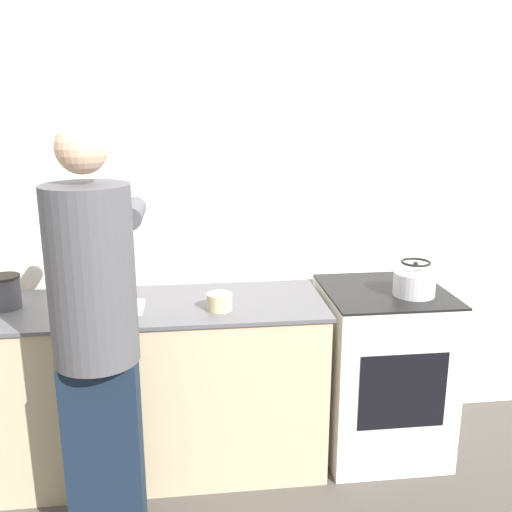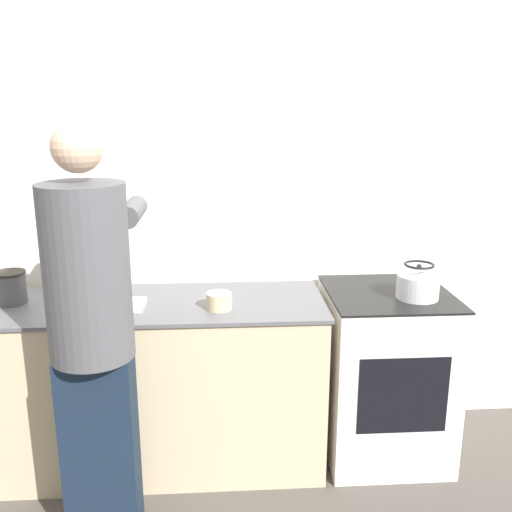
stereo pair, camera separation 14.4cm
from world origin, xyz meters
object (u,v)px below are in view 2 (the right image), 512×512
at_px(canister_jar, 11,287).
at_px(cutting_board, 107,305).
at_px(knife, 115,304).
at_px(kettle, 418,284).
at_px(person, 92,327).
at_px(bowl_prep, 219,301).
at_px(oven, 384,373).

bearing_deg(canister_jar, cutting_board, -10.56).
distance_m(knife, canister_jar, 0.53).
distance_m(kettle, canister_jar, 1.99).
height_order(person, canister_jar, person).
height_order(cutting_board, knife, knife).
distance_m(knife, bowl_prep, 0.50).
relative_size(cutting_board, kettle, 1.72).
distance_m(oven, kettle, 0.54).
bearing_deg(knife, bowl_prep, -15.55).
height_order(cutting_board, bowl_prep, bowl_prep).
bearing_deg(oven, cutting_board, -176.64).
height_order(bowl_prep, canister_jar, canister_jar).
xyz_separation_m(oven, bowl_prep, (-0.86, -0.14, 0.47)).
bearing_deg(knife, oven, -6.76).
height_order(oven, bowl_prep, bowl_prep).
xyz_separation_m(oven, kettle, (0.11, -0.09, 0.52)).
xyz_separation_m(bowl_prep, canister_jar, (-1.01, 0.15, 0.04)).
bearing_deg(kettle, oven, 139.96).
bearing_deg(knife, cutting_board, 141.30).
relative_size(cutting_board, knife, 1.40).
distance_m(oven, cutting_board, 1.47).
relative_size(person, bowl_prep, 14.67).
distance_m(knife, kettle, 1.47).
relative_size(kettle, canister_jar, 1.29).
distance_m(oven, canister_jar, 1.94).
bearing_deg(oven, person, -158.98).
height_order(person, bowl_prep, person).
relative_size(bowl_prep, canister_jar, 0.75).
relative_size(oven, cutting_board, 2.52).
bearing_deg(knife, person, -103.12).
relative_size(cutting_board, bowl_prep, 2.95).
relative_size(person, cutting_board, 4.97).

